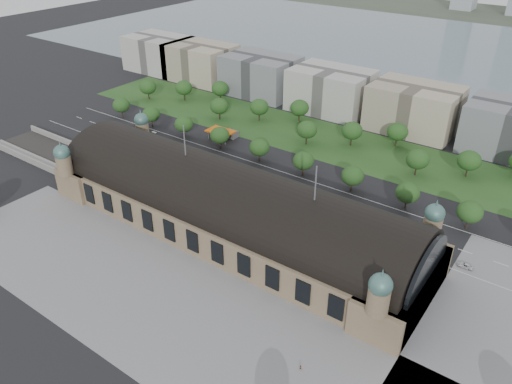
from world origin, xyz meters
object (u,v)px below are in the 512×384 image
Objects in this scene: bus_east at (346,224)px; pedestrian_1 at (301,368)px; traffic_car_0 at (115,140)px; traffic_car_6 at (465,265)px; parked_car_1 at (147,161)px; parked_car_2 at (163,162)px; petrol_station at (226,133)px; traffic_car_3 at (209,160)px; parked_car_4 at (200,176)px; bus_west at (230,175)px; traffic_car_1 at (138,133)px; parked_car_6 at (228,191)px; parked_car_0 at (160,166)px; traffic_car_2 at (187,155)px; parked_car_5 at (218,188)px; bus_mid at (279,200)px; traffic_car_5 at (352,209)px; parked_car_3 at (167,164)px.

pedestrian_1 is (20.88, -67.12, -0.73)m from bus_east.
traffic_car_0 is 176.42m from traffic_car_6.
parked_car_1 is 7.52m from parked_car_2.
petrol_station is 28.04m from traffic_car_3.
traffic_car_0 is at bearing -125.95° from parked_car_2.
parked_car_4 is 13.77m from bus_west.
parked_car_6 is (76.92, -19.77, -0.05)m from traffic_car_1.
traffic_car_6 is 1.32× the size of parked_car_0.
traffic_car_2 is 1.11× the size of parked_car_5.
petrol_station is at bearing 140.27° from parked_car_2.
bus_mid is at bearing -33.31° from petrol_station.
parked_car_6 is (80.02, -6.71, -0.07)m from traffic_car_0.
parked_car_5 is 28.30m from bus_mid.
parked_car_4 is at bearing -107.15° from traffic_car_1.
traffic_car_1 is 171.12m from pedestrian_1.
traffic_car_3 is at bearing 92.07° from traffic_car_5.
parked_car_5 is (30.61, -44.28, -2.26)m from petrol_station.
traffic_car_0 is 3.10× the size of pedestrian_1.
petrol_station reaches higher than parked_car_0.
parked_car_6 is (39.80, 0.55, 0.06)m from parked_car_0.
traffic_car_1 is 74.45m from parked_car_5.
traffic_car_1 is at bearing -159.30° from parked_car_1.
parked_car_2 is (37.95, -3.27, -0.08)m from traffic_car_0.
traffic_car_6 is 115.29m from parked_car_4.
parked_car_2 is (6.50, 3.79, 0.06)m from parked_car_1.
parked_car_3 is 19.72m from parked_car_4.
traffic_car_6 is 136.43m from parked_car_0.
traffic_car_2 is at bearing 83.83° from bus_mid.
traffic_car_3 is 1.14× the size of parked_car_1.
parked_car_3 is at bearing -120.70° from parked_car_6.
bus_east is (129.62, -14.33, 0.71)m from traffic_car_1.
parked_car_3 is at bearing 95.79° from bus_mid.
traffic_car_0 is 0.99× the size of traffic_car_1.
parked_car_5 is (-54.61, -18.19, -0.08)m from traffic_car_5.
pedestrian_1 is (150.50, -81.44, -0.03)m from traffic_car_1.
parked_car_2 is 1.06× the size of parked_car_3.
traffic_car_0 reaches higher than parked_car_0.
traffic_car_5 is 89.07m from parked_car_3.
traffic_car_3 is 1.12× the size of parked_car_5.
traffic_car_0 is at bearing -125.37° from parked_car_3.
parked_car_4 is (-68.14, -14.19, -0.11)m from traffic_car_5.
parked_car_5 is at bearing -55.35° from petrol_station.
bus_mid is (-74.04, -2.01, 0.72)m from traffic_car_6.
parked_car_1 is at bearing -30.68° from traffic_car_2.
parked_car_3 is (-2.63, -40.78, -2.13)m from petrol_station.
traffic_car_0 is 61.29m from parked_car_4.
pedestrian_1 is at bearing -126.32° from traffic_car_3.
traffic_car_2 is 31.38m from bus_west.
traffic_car_2 is (42.08, 8.94, -0.05)m from traffic_car_0.
bus_mid is (102.38, -1.27, 0.67)m from traffic_car_0.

